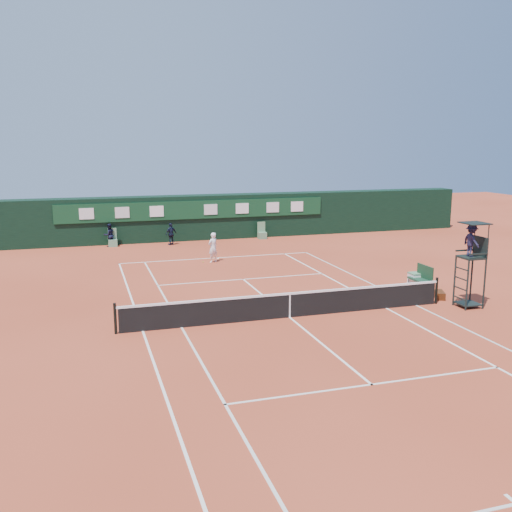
{
  "coord_description": "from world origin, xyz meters",
  "views": [
    {
      "loc": [
        -7.31,
        -19.39,
        6.48
      ],
      "look_at": [
        0.52,
        6.0,
        1.2
      ],
      "focal_mm": 40.0,
      "sensor_mm": 36.0,
      "label": 1
    }
  ],
  "objects_px": {
    "player": "(213,247)",
    "player_bench": "(422,276)",
    "tennis_net": "(290,304)",
    "umpire_chair": "(472,247)",
    "cooler": "(416,280)"
  },
  "relations": [
    {
      "from": "tennis_net",
      "to": "cooler",
      "type": "height_order",
      "value": "tennis_net"
    },
    {
      "from": "player_bench",
      "to": "player",
      "type": "bearing_deg",
      "value": 131.62
    },
    {
      "from": "tennis_net",
      "to": "player",
      "type": "bearing_deg",
      "value": 92.55
    },
    {
      "from": "player_bench",
      "to": "cooler",
      "type": "xyz_separation_m",
      "value": [
        0.03,
        0.54,
        -0.27
      ]
    },
    {
      "from": "tennis_net",
      "to": "cooler",
      "type": "xyz_separation_m",
      "value": [
        7.19,
        2.75,
        -0.18
      ]
    },
    {
      "from": "tennis_net",
      "to": "umpire_chair",
      "type": "height_order",
      "value": "umpire_chair"
    },
    {
      "from": "player",
      "to": "tennis_net",
      "type": "bearing_deg",
      "value": 63.72
    },
    {
      "from": "player",
      "to": "player_bench",
      "type": "bearing_deg",
      "value": 102.8
    },
    {
      "from": "umpire_chair",
      "to": "player",
      "type": "xyz_separation_m",
      "value": [
        -7.81,
        11.6,
        -1.63
      ]
    },
    {
      "from": "player_bench",
      "to": "umpire_chair",
      "type": "bearing_deg",
      "value": -86.83
    },
    {
      "from": "tennis_net",
      "to": "cooler",
      "type": "bearing_deg",
      "value": 20.9
    },
    {
      "from": "tennis_net",
      "to": "player",
      "type": "xyz_separation_m",
      "value": [
        -0.48,
        10.8,
        0.32
      ]
    },
    {
      "from": "tennis_net",
      "to": "player_bench",
      "type": "bearing_deg",
      "value": 17.09
    },
    {
      "from": "player_bench",
      "to": "tennis_net",
      "type": "bearing_deg",
      "value": -162.91
    },
    {
      "from": "tennis_net",
      "to": "cooler",
      "type": "relative_size",
      "value": 20.0
    }
  ]
}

